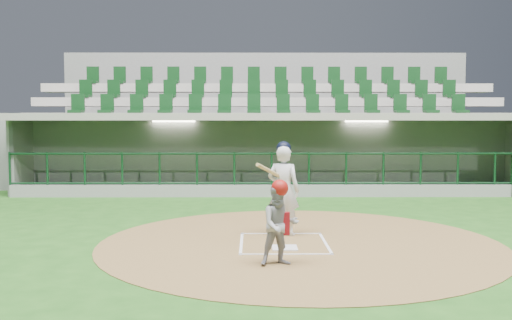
{
  "coord_description": "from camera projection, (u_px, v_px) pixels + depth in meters",
  "views": [
    {
      "loc": [
        -0.55,
        -10.33,
        2.2
      ],
      "look_at": [
        -0.47,
        2.6,
        1.3
      ],
      "focal_mm": 40.0,
      "sensor_mm": 36.0,
      "label": 1
    }
  ],
  "objects": [
    {
      "name": "dugout_structure",
      "position": [
        272.0,
        159.0,
        18.18
      ],
      "size": [
        16.4,
        3.7,
        3.0
      ],
      "color": "slate",
      "rests_on": "ground"
    },
    {
      "name": "catcher",
      "position": [
        280.0,
        223.0,
        8.6
      ],
      "size": [
        0.69,
        0.59,
        1.3
      ],
      "color": "#939398",
      "rests_on": "dirt_circle"
    },
    {
      "name": "dirt_circle",
      "position": [
        300.0,
        242.0,
        10.26
      ],
      "size": [
        7.2,
        7.2,
        0.01
      ],
      "primitive_type": "cylinder",
      "color": "brown",
      "rests_on": "ground"
    },
    {
      "name": "batter_box_chalk",
      "position": [
        283.0,
        243.0,
        10.16
      ],
      "size": [
        1.55,
        1.8,
        0.01
      ],
      "color": "white",
      "rests_on": "ground"
    },
    {
      "name": "seating_deck",
      "position": [
        267.0,
        141.0,
        21.24
      ],
      "size": [
        17.0,
        6.72,
        5.15
      ],
      "color": "slate",
      "rests_on": "ground"
    },
    {
      "name": "ground",
      "position": [
        282.0,
        240.0,
        10.46
      ],
      "size": [
        120.0,
        120.0,
        0.0
      ],
      "primitive_type": "plane",
      "color": "#1D4D16",
      "rests_on": "ground"
    },
    {
      "name": "batter",
      "position": [
        283.0,
        188.0,
        10.85
      ],
      "size": [
        0.9,
        0.95,
        1.8
      ],
      "color": "silver",
      "rests_on": "dirt_circle"
    },
    {
      "name": "home_plate",
      "position": [
        285.0,
        248.0,
        9.76
      ],
      "size": [
        0.43,
        0.43,
        0.02
      ],
      "primitive_type": "cube",
      "color": "silver",
      "rests_on": "dirt_circle"
    }
  ]
}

